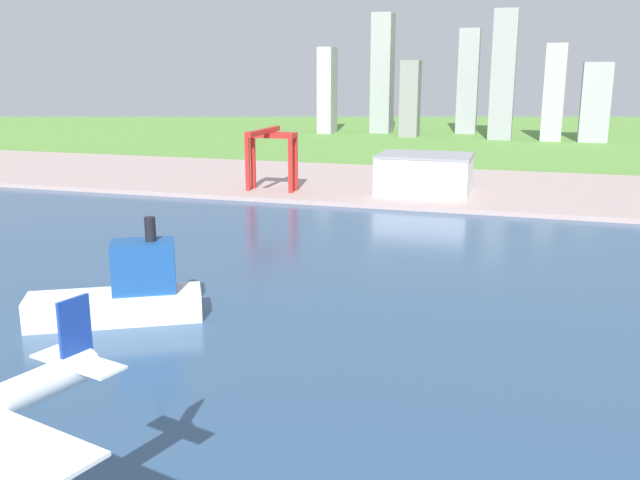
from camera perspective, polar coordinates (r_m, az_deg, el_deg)
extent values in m
plane|color=#5C913D|center=(230.21, 7.92, -3.72)|extent=(2400.00, 2400.00, 0.00)
cube|color=#2D4C70|center=(174.72, 4.77, -9.45)|extent=(840.00, 360.00, 0.15)
cube|color=#AA948F|center=(414.06, 12.10, 4.15)|extent=(840.00, 140.00, 2.50)
cube|color=#193899|center=(97.75, -19.25, -7.28)|extent=(1.75, 4.86, 10.05)
cube|color=white|center=(99.13, -19.07, -9.32)|extent=(14.54, 7.91, 0.36)
cylinder|color=#4C4F54|center=(83.76, -23.58, -17.12)|extent=(3.70, 6.11, 2.30)
cube|color=white|center=(203.65, -16.31, -5.25)|extent=(47.40, 33.29, 8.34)
cube|color=#19478C|center=(199.72, -14.13, -2.09)|extent=(19.89, 17.22, 14.26)
cylinder|color=black|center=(197.06, -13.62, 0.87)|extent=(2.97, 2.97, 6.68)
cube|color=red|center=(389.12, -5.89, 6.14)|extent=(2.20, 2.20, 29.25)
cube|color=red|center=(380.28, -2.40, 6.02)|extent=(2.20, 2.20, 29.25)
cube|color=red|center=(396.44, -5.45, 6.29)|extent=(2.20, 2.20, 29.25)
cube|color=red|center=(387.78, -2.01, 6.18)|extent=(2.20, 2.20, 29.25)
cube|color=red|center=(386.41, -4.00, 8.52)|extent=(27.31, 10.00, 2.80)
cube|color=red|center=(376.14, -4.59, 8.79)|extent=(2.60, 43.10, 2.60)
cube|color=white|center=(386.34, 8.48, 5.29)|extent=(48.98, 36.15, 19.66)
cube|color=gray|center=(384.95, 8.54, 6.82)|extent=(49.95, 36.88, 1.20)
cube|color=#ABABAF|center=(761.80, 0.59, 12.05)|extent=(15.36, 26.18, 89.19)
cube|color=#919798|center=(769.28, 5.10, 13.30)|extent=(20.86, 26.91, 123.84)
cube|color=gray|center=(728.19, 7.33, 11.31)|extent=(18.39, 21.65, 75.41)
cube|color=#95989E|center=(770.09, 11.93, 12.47)|extent=(20.87, 17.11, 107.87)
cube|color=gray|center=(717.30, 14.66, 12.82)|extent=(22.23, 26.78, 122.38)
cube|color=#A3A8A7|center=(711.01, 18.44, 11.28)|extent=(19.03, 14.12, 90.61)
cube|color=#9B9DA5|center=(716.18, 21.46, 10.36)|extent=(25.98, 18.24, 73.40)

